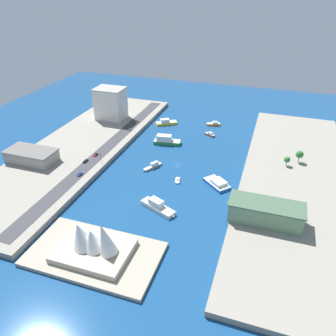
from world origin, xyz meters
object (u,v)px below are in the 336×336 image
at_px(opera_landmark, 92,242).
at_px(taxi_yellow_cab, 138,122).
at_px(water_taxi_orange, 214,124).
at_px(suv_black, 86,161).
at_px(yacht_sleek_gray, 153,166).
at_px(ferry_yellow_fast, 166,122).
at_px(hotel_broad_white, 111,103).
at_px(tugboat_red, 210,134).
at_px(hatchback_blue, 80,174).
at_px(pickup_red, 96,154).
at_px(traffic_light_waterfront, 100,156).
at_px(sedan_silver, 130,129).
at_px(carpark_squat_concrete, 32,156).
at_px(ferry_green_doubledeck, 166,140).
at_px(ferry_white_commuter, 158,206).
at_px(terminal_long_green, 266,212).
at_px(sailboat_small_white, 178,180).
at_px(catamaran_blue, 217,183).

bearing_deg(opera_landmark, taxi_yellow_cab, -74.38).
relative_size(water_taxi_orange, suv_black, 2.69).
bearing_deg(yacht_sleek_gray, ferry_yellow_fast, -77.76).
relative_size(ferry_yellow_fast, hotel_broad_white, 0.70).
xyz_separation_m(tugboat_red, hatchback_blue, (69.08, 100.39, 3.28)).
height_order(yacht_sleek_gray, pickup_red, pickup_red).
bearing_deg(hatchback_blue, pickup_red, -81.69).
distance_m(pickup_red, opera_landmark, 102.62).
bearing_deg(water_taxi_orange, traffic_light_waterfront, 58.30).
height_order(pickup_red, sedan_silver, pickup_red).
distance_m(yacht_sleek_gray, water_taxi_orange, 96.81).
distance_m(carpark_squat_concrete, taxi_yellow_cab, 103.45).
height_order(carpark_squat_concrete, suv_black, carpark_squat_concrete).
bearing_deg(carpark_squat_concrete, ferry_green_doubledeck, -140.88).
xyz_separation_m(ferry_white_commuter, terminal_long_green, (-61.65, -4.87, 7.22)).
bearing_deg(sailboat_small_white, pickup_red, -8.20).
bearing_deg(sailboat_small_white, tugboat_red, -93.32).
height_order(ferry_green_doubledeck, suv_black, ferry_green_doubledeck).
bearing_deg(sailboat_small_white, ferry_yellow_fast, -66.66).
height_order(ferry_yellow_fast, taxi_yellow_cab, ferry_yellow_fast).
relative_size(ferry_yellow_fast, sedan_silver, 4.77).
relative_size(sailboat_small_white, taxi_yellow_cab, 2.73).
xyz_separation_m(ferry_yellow_fast, hatchback_blue, (24.12, 112.43, 2.61)).
height_order(water_taxi_orange, ferry_white_commuter, ferry_white_commuter).
relative_size(tugboat_red, sedan_silver, 2.46).
distance_m(catamaran_blue, ferry_yellow_fast, 111.68).
relative_size(hotel_broad_white, taxi_yellow_cab, 6.42).
bearing_deg(hatchback_blue, traffic_light_waterfront, -100.73).
relative_size(sailboat_small_white, hotel_broad_white, 0.42).
relative_size(catamaran_blue, sedan_silver, 4.91).
bearing_deg(suv_black, tugboat_red, -132.31).
bearing_deg(ferry_green_doubledeck, hatchback_blue, 62.52).
relative_size(ferry_white_commuter, traffic_light_waterfront, 3.85).
relative_size(sailboat_small_white, traffic_light_waterfront, 1.91).
xyz_separation_m(water_taxi_orange, terminal_long_green, (-56.56, 134.26, 8.07)).
bearing_deg(ferry_green_doubledeck, ferry_white_commuter, 105.66).
height_order(ferry_yellow_fast, ferry_white_commuter, ferry_white_commuter).
distance_m(hotel_broad_white, opera_landmark, 179.06).
bearing_deg(ferry_white_commuter, taxi_yellow_cab, -61.48).
distance_m(sailboat_small_white, traffic_light_waterfront, 60.68).
distance_m(catamaran_blue, pickup_red, 95.54).
height_order(hatchback_blue, opera_landmark, opera_landmark).
bearing_deg(ferry_yellow_fast, sailboat_small_white, 113.34).
height_order(catamaran_blue, sailboat_small_white, sailboat_small_white).
xyz_separation_m(suv_black, taxi_yellow_cab, (-6.34, -82.03, 0.01)).
distance_m(ferry_green_doubledeck, traffic_light_waterfront, 61.11).
relative_size(ferry_green_doubledeck, ferry_white_commuter, 1.00).
bearing_deg(hotel_broad_white, ferry_green_doubledeck, 155.69).
height_order(taxi_yellow_cab, opera_landmark, opera_landmark).
relative_size(catamaran_blue, hatchback_blue, 4.30).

